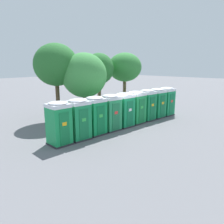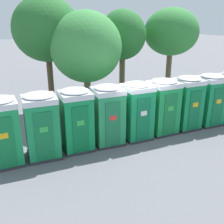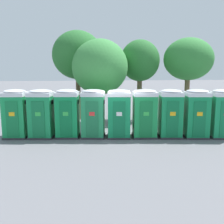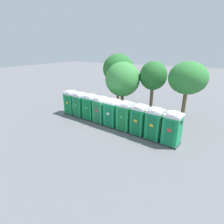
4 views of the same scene
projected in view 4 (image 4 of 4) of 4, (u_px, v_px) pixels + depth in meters
ground_plane at (114, 125)px, 16.26m from camera, size 120.00×120.00×0.00m
portapotty_0 at (71, 102)px, 18.61m from camera, size 1.27×1.29×2.54m
portapotty_1 at (80, 104)px, 17.85m from camera, size 1.39×1.36×2.54m
portapotty_2 at (90, 107)px, 17.15m from camera, size 1.31×1.32×2.54m
portapotty_3 at (101, 109)px, 16.38m from camera, size 1.37×1.36×2.54m
portapotty_4 at (112, 113)px, 15.60m from camera, size 1.33×1.33×2.54m
portapotty_5 at (125, 116)px, 14.86m from camera, size 1.35×1.31×2.54m
portapotty_6 at (139, 119)px, 14.10m from camera, size 1.29×1.33×2.54m
portapotty_7 at (155, 124)px, 13.31m from camera, size 1.34×1.34×2.54m
portapotty_8 at (172, 128)px, 12.53m from camera, size 1.34×1.35×2.54m
street_tree_0 at (188, 78)px, 15.38m from camera, size 3.36×3.36×5.66m
street_tree_1 at (118, 69)px, 19.66m from camera, size 3.44×3.44×6.15m
street_tree_2 at (153, 76)px, 17.34m from camera, size 2.69×2.69×5.54m
street_tree_3 at (123, 79)px, 17.91m from camera, size 3.54×3.54×5.44m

